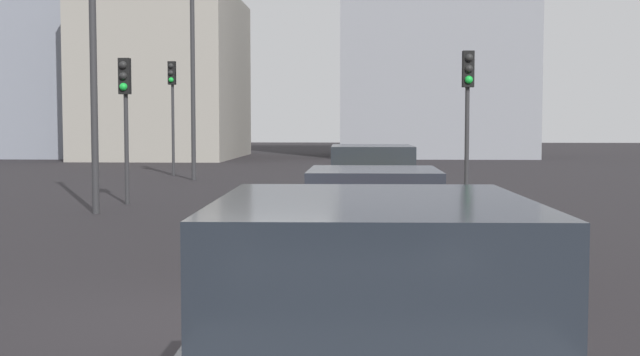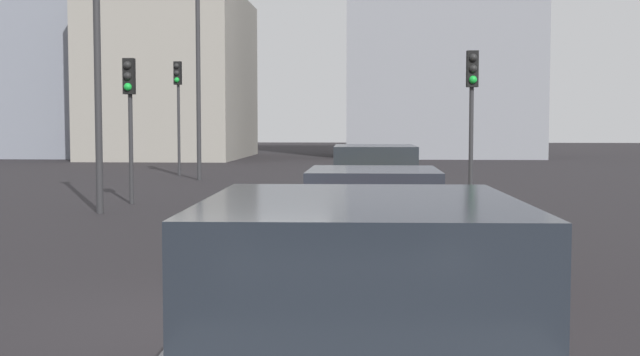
{
  "view_description": "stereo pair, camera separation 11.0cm",
  "coord_description": "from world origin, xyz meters",
  "px_view_note": "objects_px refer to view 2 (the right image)",
  "views": [
    {
      "loc": [
        -8.46,
        -1.56,
        2.05
      ],
      "look_at": [
        2.46,
        -1.01,
        1.33
      ],
      "focal_mm": 46.36,
      "sensor_mm": 36.0,
      "label": 1
    },
    {
      "loc": [
        -8.45,
        -1.67,
        2.05
      ],
      "look_at": [
        2.46,
        -1.01,
        1.33
      ],
      "focal_mm": 46.36,
      "sensor_mm": 36.0,
      "label": 2
    }
  ],
  "objects_px": {
    "traffic_light_near_right": "(178,94)",
    "street_lamp_kerbside": "(97,21)",
    "car_red_left_second": "(373,226)",
    "traffic_light_far_left": "(129,99)",
    "traffic_light_near_left": "(472,94)",
    "car_grey_left_third": "(360,349)",
    "street_lamp_far": "(198,61)",
    "car_yellow_left_lead": "(374,186)"
  },
  "relations": [
    {
      "from": "traffic_light_near_right",
      "to": "street_lamp_kerbside",
      "type": "bearing_deg",
      "value": 11.13
    },
    {
      "from": "car_red_left_second",
      "to": "traffic_light_far_left",
      "type": "bearing_deg",
      "value": 31.89
    },
    {
      "from": "traffic_light_near_left",
      "to": "street_lamp_kerbside",
      "type": "distance_m",
      "value": 9.14
    },
    {
      "from": "car_grey_left_third",
      "to": "traffic_light_far_left",
      "type": "xyz_separation_m",
      "value": [
        15.95,
        6.0,
        1.87
      ]
    },
    {
      "from": "traffic_light_far_left",
      "to": "car_grey_left_third",
      "type": "bearing_deg",
      "value": 22.76
    },
    {
      "from": "street_lamp_kerbside",
      "to": "street_lamp_far",
      "type": "distance_m",
      "value": 11.07
    },
    {
      "from": "traffic_light_near_left",
      "to": "traffic_light_far_left",
      "type": "distance_m",
      "value": 8.59
    },
    {
      "from": "traffic_light_near_left",
      "to": "traffic_light_far_left",
      "type": "xyz_separation_m",
      "value": [
        -0.27,
        8.59,
        -0.12
      ]
    },
    {
      "from": "car_grey_left_third",
      "to": "car_yellow_left_lead",
      "type": "bearing_deg",
      "value": -2.11
    },
    {
      "from": "car_yellow_left_lead",
      "to": "car_grey_left_third",
      "type": "bearing_deg",
      "value": 178.38
    },
    {
      "from": "car_red_left_second",
      "to": "traffic_light_near_right",
      "type": "xyz_separation_m",
      "value": [
        21.09,
        7.52,
        2.47
      ]
    },
    {
      "from": "car_red_left_second",
      "to": "traffic_light_near_right",
      "type": "relative_size",
      "value": 0.96
    },
    {
      "from": "car_grey_left_third",
      "to": "street_lamp_kerbside",
      "type": "relative_size",
      "value": 0.65
    },
    {
      "from": "car_grey_left_third",
      "to": "traffic_light_far_left",
      "type": "distance_m",
      "value": 17.15
    },
    {
      "from": "car_red_left_second",
      "to": "traffic_light_near_left",
      "type": "distance_m",
      "value": 10.52
    },
    {
      "from": "car_yellow_left_lead",
      "to": "car_red_left_second",
      "type": "height_order",
      "value": "car_yellow_left_lead"
    },
    {
      "from": "car_grey_left_third",
      "to": "traffic_light_near_left",
      "type": "distance_m",
      "value": 16.54
    },
    {
      "from": "traffic_light_near_left",
      "to": "traffic_light_near_right",
      "type": "bearing_deg",
      "value": -140.94
    },
    {
      "from": "car_yellow_left_lead",
      "to": "traffic_light_far_left",
      "type": "distance_m",
      "value": 7.44
    },
    {
      "from": "car_red_left_second",
      "to": "street_lamp_far",
      "type": "distance_m",
      "value": 20.02
    },
    {
      "from": "car_red_left_second",
      "to": "traffic_light_far_left",
      "type": "xyz_separation_m",
      "value": [
        9.75,
        6.1,
        1.95
      ]
    },
    {
      "from": "traffic_light_near_left",
      "to": "street_lamp_far",
      "type": "distance_m",
      "value": 12.38
    },
    {
      "from": "street_lamp_kerbside",
      "to": "traffic_light_near_right",
      "type": "bearing_deg",
      "value": 5.63
    },
    {
      "from": "car_grey_left_third",
      "to": "street_lamp_kerbside",
      "type": "height_order",
      "value": "street_lamp_kerbside"
    },
    {
      "from": "car_red_left_second",
      "to": "car_yellow_left_lead",
      "type": "bearing_deg",
      "value": -0.62
    },
    {
      "from": "car_yellow_left_lead",
      "to": "traffic_light_far_left",
      "type": "xyz_separation_m",
      "value": [
        3.74,
        6.15,
        1.89
      ]
    },
    {
      "from": "car_grey_left_third",
      "to": "street_lamp_far",
      "type": "bearing_deg",
      "value": 12.37
    },
    {
      "from": "traffic_light_near_right",
      "to": "car_yellow_left_lead",
      "type": "bearing_deg",
      "value": 32.15
    },
    {
      "from": "car_yellow_left_lead",
      "to": "traffic_light_near_left",
      "type": "height_order",
      "value": "traffic_light_near_left"
    },
    {
      "from": "street_lamp_kerbside",
      "to": "traffic_light_far_left",
      "type": "bearing_deg",
      "value": -2.55
    },
    {
      "from": "traffic_light_near_left",
      "to": "traffic_light_near_right",
      "type": "height_order",
      "value": "traffic_light_near_right"
    },
    {
      "from": "car_grey_left_third",
      "to": "street_lamp_far",
      "type": "height_order",
      "value": "street_lamp_far"
    },
    {
      "from": "traffic_light_near_right",
      "to": "street_lamp_far",
      "type": "xyz_separation_m",
      "value": [
        -2.4,
        -1.31,
        1.09
      ]
    },
    {
      "from": "traffic_light_near_right",
      "to": "street_lamp_kerbside",
      "type": "distance_m",
      "value": 13.58
    },
    {
      "from": "traffic_light_far_left",
      "to": "street_lamp_kerbside",
      "type": "height_order",
      "value": "street_lamp_kerbside"
    },
    {
      "from": "car_red_left_second",
      "to": "street_lamp_kerbside",
      "type": "distance_m",
      "value": 10.48
    },
    {
      "from": "car_yellow_left_lead",
      "to": "traffic_light_far_left",
      "type": "relative_size",
      "value": 1.32
    },
    {
      "from": "traffic_light_near_right",
      "to": "traffic_light_far_left",
      "type": "distance_m",
      "value": 11.45
    },
    {
      "from": "car_yellow_left_lead",
      "to": "traffic_light_near_right",
      "type": "bearing_deg",
      "value": 25.7
    },
    {
      "from": "car_red_left_second",
      "to": "car_grey_left_third",
      "type": "relative_size",
      "value": 0.89
    },
    {
      "from": "car_yellow_left_lead",
      "to": "street_lamp_kerbside",
      "type": "bearing_deg",
      "value": 74.47
    },
    {
      "from": "car_red_left_second",
      "to": "traffic_light_far_left",
      "type": "relative_size",
      "value": 1.16
    }
  ]
}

